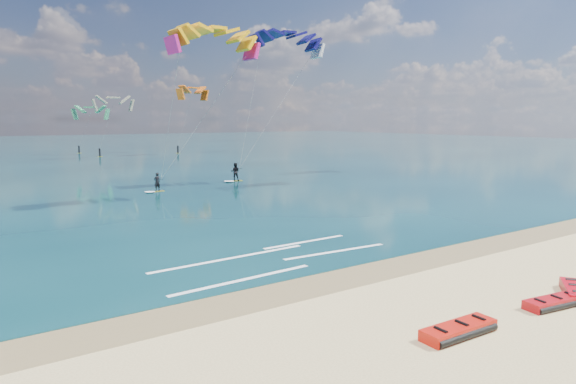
% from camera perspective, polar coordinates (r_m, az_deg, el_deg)
% --- Properties ---
extents(ground, '(320.00, 320.00, 0.00)m').
position_cam_1_polar(ground, '(53.93, -21.80, 0.74)').
color(ground, tan).
rests_on(ground, ground).
extents(wet_sand_strip, '(320.00, 2.40, 0.01)m').
position_cam_1_polar(wet_sand_strip, '(20.24, 2.75, -10.28)').
color(wet_sand_strip, brown).
rests_on(wet_sand_strip, ground).
extents(sea, '(320.00, 200.00, 0.04)m').
position_cam_1_polar(sea, '(117.02, -28.84, 4.00)').
color(sea, '#092B32').
rests_on(sea, ground).
extents(packed_kite_left, '(2.86, 1.21, 0.40)m').
position_cam_1_polar(packed_kite_left, '(16.65, 18.40, -14.88)').
color(packed_kite_left, red).
rests_on(packed_kite_left, ground).
extents(packed_kite_mid, '(2.67, 1.39, 0.37)m').
position_cam_1_polar(packed_kite_mid, '(20.23, 27.42, -11.24)').
color(packed_kite_mid, '#B90C12').
rests_on(packed_kite_mid, ground).
extents(packed_kite_right, '(2.68, 2.39, 0.43)m').
position_cam_1_polar(packed_kite_right, '(21.75, 29.34, -10.04)').
color(packed_kite_right, red).
rests_on(packed_kite_right, ground).
extents(kitesurfer_main, '(8.99, 7.91, 14.77)m').
position_cam_1_polar(kitesurfer_main, '(43.59, -11.35, 9.51)').
color(kitesurfer_main, yellow).
rests_on(kitesurfer_main, sea).
extents(kitesurfer_far, '(10.88, 5.48, 16.33)m').
position_cam_1_polar(kitesurfer_far, '(52.38, -2.88, 10.61)').
color(kitesurfer_far, yellow).
rests_on(kitesurfer_far, sea).
extents(shoreline_foam, '(12.00, 4.19, 0.01)m').
position_cam_1_polar(shoreline_foam, '(23.87, -1.44, -7.30)').
color(shoreline_foam, white).
rests_on(shoreline_foam, ground).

